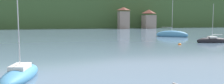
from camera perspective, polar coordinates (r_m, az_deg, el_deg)
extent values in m
cube|color=#38562D|center=(116.34, -12.67, 7.21)|extent=(352.00, 43.33, 14.06)
cube|color=gray|center=(92.98, 2.98, 5.63)|extent=(4.27, 3.59, 7.12)
pyramid|color=brown|center=(93.10, 3.00, 8.54)|extent=(4.48, 3.77, 1.26)
cube|color=gray|center=(98.00, 9.43, 5.15)|extent=(4.80, 5.06, 5.71)
pyramid|color=brown|center=(98.07, 9.48, 7.73)|extent=(5.04, 5.31, 1.68)
ellipsoid|color=teal|center=(14.66, -22.50, -7.90)|extent=(2.59, 5.10, 1.01)
cylinder|color=#B7B7BC|center=(14.30, -22.88, 2.01)|extent=(0.06, 0.06, 4.50)
cylinder|color=#ADADB2|center=(13.78, -23.74, -5.33)|extent=(0.40, 1.54, 0.05)
cube|color=silver|center=(14.56, -22.57, -6.12)|extent=(1.23, 1.66, 0.38)
ellipsoid|color=black|center=(38.73, 24.32, 0.27)|extent=(5.19, 2.49, 1.19)
cylinder|color=#B7B7BC|center=(38.59, 24.51, 4.84)|extent=(0.06, 0.06, 5.52)
cylinder|color=#ADADB2|center=(39.07, 25.48, 1.72)|extent=(1.68, 0.38, 0.05)
cube|color=silver|center=(38.69, 24.35, 1.04)|extent=(1.38, 1.24, 0.39)
ellipsoid|color=teal|center=(49.37, 15.14, 1.79)|extent=(6.32, 6.07, 1.84)
cylinder|color=#B7B7BC|center=(49.31, 15.29, 7.76)|extent=(0.08, 0.08, 9.27)
cylinder|color=#ADADB2|center=(49.54, 13.92, 3.71)|extent=(1.69, 1.57, 0.07)
sphere|color=orange|center=(33.67, 17.01, -0.67)|extent=(0.47, 0.47, 0.47)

